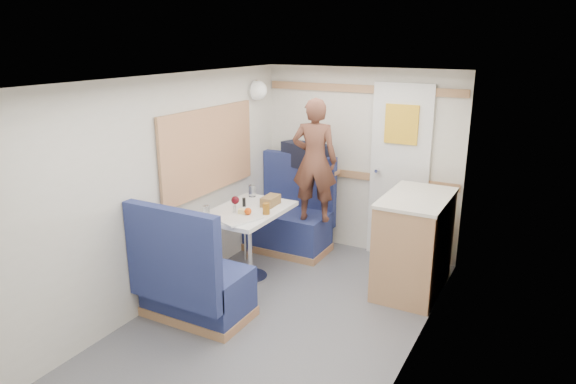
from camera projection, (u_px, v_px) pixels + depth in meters
The scene contains 27 objects.
floor at pixel (251, 347), 3.95m from camera, with size 4.50×4.50×0.00m, color #515156.
ceiling at pixel (244, 83), 3.38m from camera, with size 4.50×4.50×0.00m, color silver.
wall_back at pixel (360, 162), 5.56m from camera, with size 2.20×0.02×2.00m, color silver.
wall_left at pixel (133, 203), 4.16m from camera, with size 0.02×4.50×2.00m, color silver.
wall_right at pixel (398, 256), 3.16m from camera, with size 0.02×4.50×2.00m, color silver.
oak_trim_low at pixel (359, 175), 5.59m from camera, with size 2.15×0.02×0.08m, color #AC754D.
oak_trim_high at pixel (362, 89), 5.32m from camera, with size 2.15×0.02×0.08m, color #AC754D.
side_window at pixel (209, 150), 4.93m from camera, with size 0.04×1.30×0.72m, color #B2BB9F.
rear_door at pixel (399, 170), 5.34m from camera, with size 0.62×0.12×1.86m.
dinette_table at pixel (248, 225), 4.93m from camera, with size 0.62×0.92×0.72m.
bench_far at pixel (290, 223), 5.73m from camera, with size 0.90×0.59×1.05m.
bench_near at pixel (193, 286), 4.28m from camera, with size 0.90×0.59×1.05m.
ledge at pixel (301, 168), 5.78m from camera, with size 0.90×0.14×0.04m, color #AC754D.
dome_light at pixel (258, 90), 5.48m from camera, with size 0.20×0.20×0.20m, color white.
galley_counter at pixel (414, 243), 4.75m from camera, with size 0.57×0.92×0.92m.
person at pixel (315, 160), 5.23m from camera, with size 0.47×0.31×1.28m, color brown.
duffel_bag at pixel (306, 155), 5.71m from camera, with size 0.56×0.27×0.27m, color black.
tray at pixel (239, 219), 4.61m from camera, with size 0.28×0.36×0.02m, color silver.
orange_fruit at pixel (248, 211), 4.68m from camera, with size 0.07×0.07×0.07m, color orange.
cheese_block at pixel (244, 211), 4.72m from camera, with size 0.11×0.07×0.04m, color #E7CB85.
wine_glass at pixel (235, 201), 4.73m from camera, with size 0.08×0.08×0.17m.
tumbler_left at pixel (206, 211), 4.68m from camera, with size 0.06×0.06×0.10m, color silver.
tumbler_mid at pixel (252, 191), 5.27m from camera, with size 0.07×0.07×0.12m, color silver.
beer_glass at pixel (266, 209), 4.74m from camera, with size 0.07×0.07×0.11m, color #8C5614.
pepper_grinder at pixel (244, 202), 4.96m from camera, with size 0.03×0.03×0.09m, color black.
salt_grinder at pixel (234, 209), 4.77m from camera, with size 0.03×0.03×0.08m, color silver.
bread_loaf at pixel (271, 201), 5.00m from camera, with size 0.12×0.22×0.09m, color brown.
Camera 1 is at (1.89, -2.89, 2.29)m, focal length 32.00 mm.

